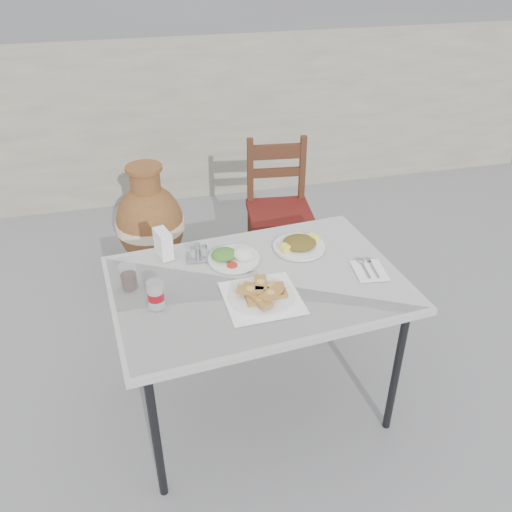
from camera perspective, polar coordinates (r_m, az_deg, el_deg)
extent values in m
plane|color=slate|center=(2.59, 0.92, -17.03)|extent=(80.00, 80.00, 0.00)
cylinder|color=black|center=(2.14, -10.48, -18.20)|extent=(0.03, 0.03, 0.67)
cylinder|color=black|center=(2.41, 14.53, -11.75)|extent=(0.03, 0.03, 0.67)
cylinder|color=black|center=(2.60, -13.00, -7.60)|extent=(0.03, 0.03, 0.67)
cylinder|color=black|center=(2.82, 7.78, -3.35)|extent=(0.03, 0.03, 0.67)
cube|color=white|center=(2.21, 0.15, -2.99)|extent=(1.23, 0.89, 0.03)
cube|color=white|center=(2.20, 0.15, -2.64)|extent=(1.19, 0.85, 0.00)
cube|color=white|center=(2.10, 0.62, -4.42)|extent=(0.30, 0.30, 0.00)
cylinder|color=white|center=(2.10, 0.62, -4.25)|extent=(0.26, 0.26, 0.01)
cylinder|color=white|center=(2.10, 0.62, -4.33)|extent=(0.26, 0.26, 0.01)
cylinder|color=white|center=(2.32, -2.34, -0.30)|extent=(0.22, 0.22, 0.01)
ellipsoid|color=silver|center=(2.31, -1.31, 0.21)|extent=(0.09, 0.09, 0.05)
ellipsoid|color=#3E7722|center=(2.31, -3.38, 0.17)|extent=(0.11, 0.10, 0.05)
cylinder|color=red|center=(2.26, -2.52, -0.96)|extent=(0.04, 0.04, 0.01)
cylinder|color=white|center=(2.41, 4.57, 0.98)|extent=(0.23, 0.23, 0.01)
ellipsoid|color=#27691A|center=(2.40, 4.59, 1.41)|extent=(0.15, 0.14, 0.04)
cylinder|color=#F7EB43|center=(2.35, 3.12, 0.83)|extent=(0.05, 0.04, 0.04)
cylinder|color=#F7EB43|center=(2.44, 6.09, 1.90)|extent=(0.05, 0.04, 0.04)
cylinder|color=silver|center=(2.06, -10.52, -4.01)|extent=(0.06, 0.06, 0.11)
cylinder|color=#A10B15|center=(2.06, -10.50, -4.12)|extent=(0.06, 0.06, 0.03)
cylinder|color=#B6B5BD|center=(2.03, -10.67, -2.80)|extent=(0.06, 0.06, 0.00)
cylinder|color=white|center=(2.19, -13.28, -2.13)|extent=(0.07, 0.07, 0.10)
cylinder|color=black|center=(2.20, -13.22, -2.56)|extent=(0.06, 0.06, 0.06)
cube|color=white|center=(2.35, -9.73, 1.27)|extent=(0.08, 0.11, 0.12)
cube|color=blue|center=(2.37, -9.02, 1.25)|extent=(0.03, 0.05, 0.07)
cube|color=#B6B5BD|center=(2.35, -6.07, -0.11)|extent=(0.10, 0.09, 0.01)
cylinder|color=white|center=(2.31, -6.64, 0.30)|extent=(0.02, 0.02, 0.06)
cylinder|color=white|center=(2.31, -5.45, 0.45)|extent=(0.02, 0.02, 0.06)
cylinder|color=#B6B5BD|center=(2.35, -6.18, 0.77)|extent=(0.03, 0.03, 0.05)
cube|color=white|center=(2.30, 11.86, -1.51)|extent=(0.14, 0.18, 0.00)
cube|color=#B6B5BD|center=(2.29, 11.45, -1.44)|extent=(0.03, 0.13, 0.00)
ellipsoid|color=#B6B5BD|center=(2.35, 10.93, -0.43)|extent=(0.03, 0.04, 0.01)
cube|color=#B6B5BD|center=(2.31, 12.30, -1.37)|extent=(0.02, 0.13, 0.00)
cube|color=#B6B5BD|center=(2.36, 11.76, -0.40)|extent=(0.02, 0.04, 0.00)
cube|color=#3C1E10|center=(3.25, 0.09, -0.53)|extent=(0.04, 0.04, 0.40)
cube|color=#3C1E10|center=(3.30, 5.65, -0.14)|extent=(0.04, 0.04, 0.40)
cube|color=#3C1E10|center=(3.52, -0.57, 2.31)|extent=(0.04, 0.04, 0.40)
cube|color=#3C1E10|center=(3.57, 4.58, 2.63)|extent=(0.04, 0.04, 0.40)
cube|color=maroon|center=(3.30, 2.53, 4.45)|extent=(0.42, 0.42, 0.04)
cube|color=#3C1E10|center=(3.33, -0.61, 8.65)|extent=(0.04, 0.04, 0.45)
cube|color=#3C1E10|center=(3.38, 4.89, 8.89)|extent=(0.04, 0.04, 0.45)
cube|color=#3C1E10|center=(3.30, 2.21, 10.92)|extent=(0.36, 0.07, 0.09)
cube|color=#3C1E10|center=(3.35, 2.16, 8.78)|extent=(0.36, 0.07, 0.05)
cylinder|color=brown|center=(3.57, -10.55, -0.99)|extent=(0.31, 0.31, 0.08)
ellipsoid|color=brown|center=(3.41, -11.06, 3.29)|extent=(0.41, 0.41, 0.52)
cylinder|color=beige|center=(3.41, -11.06, 3.29)|extent=(0.42, 0.42, 0.06)
cylinder|color=brown|center=(3.28, -11.58, 7.64)|extent=(0.18, 0.18, 0.16)
cylinder|color=brown|center=(3.25, -11.75, 9.05)|extent=(0.22, 0.22, 0.02)
cube|color=#A6A18A|center=(4.37, -7.69, 13.89)|extent=(6.00, 0.25, 1.20)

